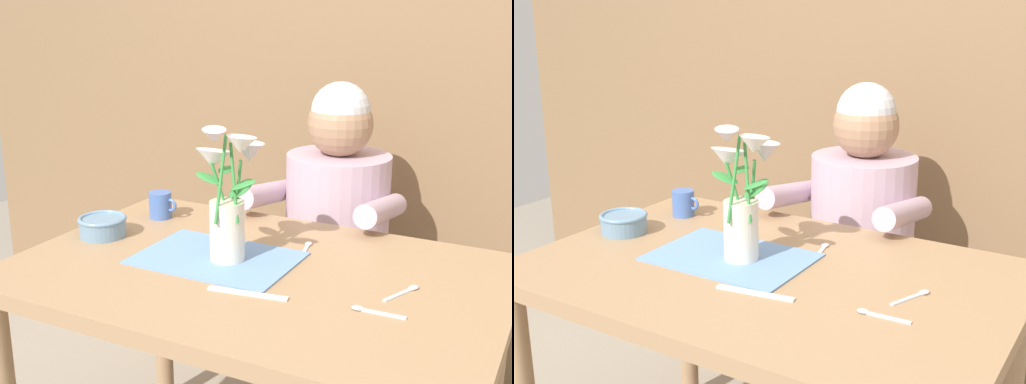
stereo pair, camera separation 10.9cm
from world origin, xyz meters
The scene contains 11 objects.
wood_panel_backdrop centered at (0.00, 1.05, 1.25)m, with size 4.00×0.10×2.50m, color brown.
dining_table centered at (0.00, 0.00, 0.64)m, with size 1.20×0.80×0.74m.
seated_person centered at (-0.02, 0.62, 0.56)m, with size 0.45×0.47×1.14m.
striped_placemat centered at (-0.12, 0.01, 0.74)m, with size 0.40×0.28×0.01m, color #6B93D1.
flower_vase centered at (-0.09, 0.02, 0.91)m, with size 0.21×0.23×0.35m.
ceramic_bowl centered at (-0.49, 0.01, 0.77)m, with size 0.14×0.14×0.06m.
dinner_knife centered at (0.05, -0.14, 0.74)m, with size 0.19×0.02×0.01m, color silver.
tea_cup centered at (-0.44, 0.22, 0.78)m, with size 0.09×0.07×0.08m.
spoon_0 centered at (0.32, -0.10, 0.74)m, with size 0.12×0.02×0.01m.
spoon_1 centered at (0.06, 0.18, 0.74)m, with size 0.04×0.12×0.01m.
spoon_2 centered at (0.37, 0.03, 0.74)m, with size 0.06×0.12×0.01m.
Camera 2 is at (0.79, -1.28, 1.37)m, focal length 46.08 mm.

